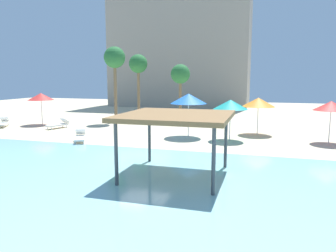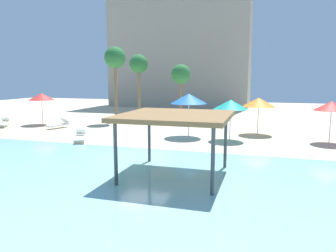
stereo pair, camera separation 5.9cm
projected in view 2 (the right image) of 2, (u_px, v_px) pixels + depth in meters
ground_plane at (143, 155)px, 16.66m from camera, size 80.00×80.00×0.00m
lagoon_water at (91, 188)px, 11.69m from camera, size 44.00×13.50×0.04m
shade_pavilion at (176, 118)px, 12.78m from camera, size 4.30×4.30×2.59m
beach_umbrella_teal_2 at (231, 104)px, 20.47m from camera, size 2.22×2.22×2.63m
beach_umbrella_red_3 at (332, 106)px, 19.52m from camera, size 2.12×2.12×2.61m
beach_umbrella_orange_4 at (259, 102)px, 22.64m from camera, size 2.33×2.33×2.62m
beach_umbrella_blue_5 at (189, 99)px, 21.66m from camera, size 2.47×2.47×2.96m
beach_umbrella_red_6 at (41, 97)px, 27.45m from camera, size 2.18×2.18×2.72m
lounge_chair_1 at (4, 123)px, 26.46m from camera, size 1.49×1.94×0.74m
lounge_chair_2 at (80, 137)px, 20.19m from camera, size 1.43×1.95×0.74m
lounge_chair_3 at (59, 124)px, 25.73m from camera, size 1.13×1.99×0.74m
palm_tree_0 at (139, 65)px, 32.53m from camera, size 1.90×1.90×6.40m
palm_tree_1 at (115, 59)px, 28.35m from camera, size 1.90×1.90×6.77m
palm_tree_3 at (181, 75)px, 31.34m from camera, size 1.90×1.90×5.35m
hotel_block_0 at (182, 37)px, 45.55m from camera, size 19.28×8.63×19.58m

